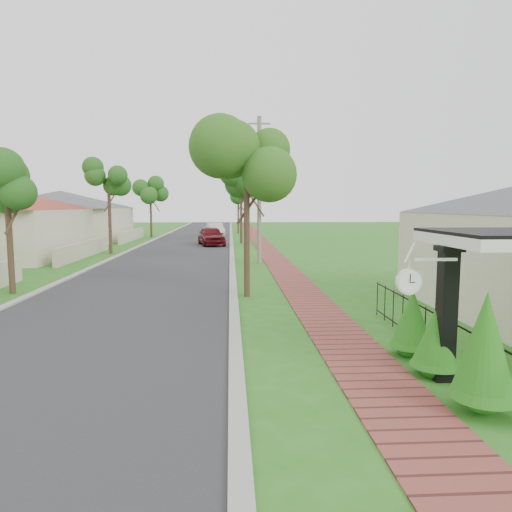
# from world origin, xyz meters

# --- Properties ---
(ground) EXTENTS (160.00, 160.00, 0.00)m
(ground) POSITION_xyz_m (0.00, 0.00, 0.00)
(ground) COLOR #296D1A
(ground) RESTS_ON ground
(road) EXTENTS (7.00, 120.00, 0.02)m
(road) POSITION_xyz_m (-3.00, 20.00, 0.00)
(road) COLOR #28282B
(road) RESTS_ON ground
(kerb_right) EXTENTS (0.30, 120.00, 0.10)m
(kerb_right) POSITION_xyz_m (0.65, 20.00, 0.00)
(kerb_right) COLOR #9E9E99
(kerb_right) RESTS_ON ground
(kerb_left) EXTENTS (0.30, 120.00, 0.10)m
(kerb_left) POSITION_xyz_m (-6.65, 20.00, 0.00)
(kerb_left) COLOR #9E9E99
(kerb_left) RESTS_ON ground
(sidewalk) EXTENTS (1.50, 120.00, 0.03)m
(sidewalk) POSITION_xyz_m (3.25, 20.00, 0.00)
(sidewalk) COLOR brown
(sidewalk) RESTS_ON ground
(porch_post) EXTENTS (0.48, 0.48, 2.52)m
(porch_post) POSITION_xyz_m (4.55, -1.00, 1.12)
(porch_post) COLOR black
(porch_post) RESTS_ON ground
(picket_fence) EXTENTS (0.03, 8.02, 1.00)m
(picket_fence) POSITION_xyz_m (4.90, -0.00, 0.53)
(picket_fence) COLOR black
(picket_fence) RESTS_ON ground
(street_trees) EXTENTS (10.70, 37.65, 5.89)m
(street_trees) POSITION_xyz_m (-2.87, 26.84, 4.54)
(street_trees) COLOR #382619
(street_trees) RESTS_ON ground
(hedge_row) EXTENTS (0.89, 3.66, 2.02)m
(hedge_row) POSITION_xyz_m (4.45, -1.20, 0.80)
(hedge_row) COLOR #1E6013
(hedge_row) RESTS_ON ground
(far_house_grey) EXTENTS (15.56, 15.56, 4.60)m
(far_house_grey) POSITION_xyz_m (-14.97, 34.00, 2.34)
(far_house_grey) COLOR beige
(far_house_grey) RESTS_ON ground
(parked_car_red) EXTENTS (2.69, 4.77, 1.53)m
(parked_car_red) POSITION_xyz_m (-1.00, 28.21, 0.76)
(parked_car_red) COLOR #570D12
(parked_car_red) RESTS_ON ground
(parked_car_white) EXTENTS (2.19, 4.48, 1.41)m
(parked_car_white) POSITION_xyz_m (-1.00, 38.63, 0.71)
(parked_car_white) COLOR silver
(parked_car_white) RESTS_ON ground
(near_tree) EXTENTS (2.22, 2.22, 5.71)m
(near_tree) POSITION_xyz_m (1.13, 7.00, 4.55)
(near_tree) COLOR #382619
(near_tree) RESTS_ON ground
(utility_pole) EXTENTS (1.20, 0.24, 8.09)m
(utility_pole) POSITION_xyz_m (2.18, 16.40, 4.11)
(utility_pole) COLOR gray
(utility_pole) RESTS_ON ground
(station_clock) EXTENTS (1.07, 0.13, 0.64)m
(station_clock) POSITION_xyz_m (3.68, -1.40, 1.95)
(station_clock) COLOR white
(station_clock) RESTS_ON ground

